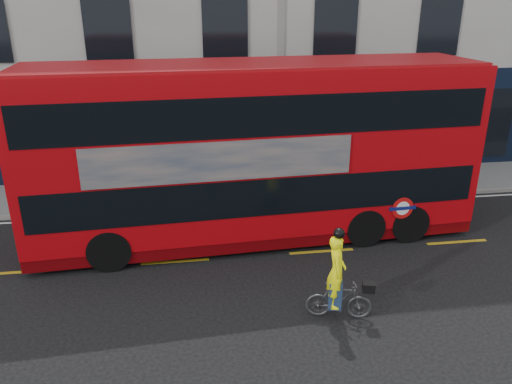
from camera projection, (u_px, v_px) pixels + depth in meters
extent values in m
plane|color=black|center=(337.00, 280.00, 12.40)|extent=(120.00, 120.00, 0.00)
cube|color=gray|center=(286.00, 186.00, 18.37)|extent=(60.00, 3.00, 0.12)
cube|color=gray|center=(294.00, 202.00, 16.99)|extent=(60.00, 0.12, 0.13)
cube|color=black|center=(279.00, 125.00, 19.03)|extent=(50.00, 0.08, 4.00)
cube|color=silver|center=(296.00, 207.00, 16.73)|extent=(58.00, 0.10, 0.01)
cube|color=#B3070D|center=(254.00, 146.00, 13.78)|extent=(12.42, 3.49, 4.41)
cube|color=#590306|center=(254.00, 224.00, 14.65)|extent=(12.42, 3.43, 0.33)
cube|color=black|center=(254.00, 180.00, 14.14)|extent=(11.93, 3.50, 1.00)
cube|color=black|center=(254.00, 105.00, 13.37)|extent=(11.93, 3.50, 1.00)
cube|color=maroon|center=(254.00, 64.00, 12.98)|extent=(12.17, 3.36, 0.09)
cube|color=black|center=(451.00, 166.00, 15.28)|extent=(0.18, 2.51, 1.00)
cube|color=black|center=(461.00, 97.00, 14.51)|extent=(0.18, 2.51, 1.00)
cube|color=black|center=(23.00, 196.00, 13.00)|extent=(0.18, 2.51, 1.00)
cube|color=gray|center=(221.00, 161.00, 12.25)|extent=(6.69, 0.42, 1.00)
cylinder|color=red|center=(403.00, 208.00, 13.78)|extent=(0.63, 0.06, 0.63)
cylinder|color=white|center=(403.00, 208.00, 13.78)|extent=(0.40, 0.04, 0.40)
cube|color=#0C1459|center=(403.00, 208.00, 13.77)|extent=(0.78, 0.06, 0.10)
cylinder|color=black|center=(389.00, 206.00, 15.35)|extent=(1.28, 2.90, 1.12)
cylinder|color=black|center=(348.00, 210.00, 15.10)|extent=(1.28, 2.90, 1.12)
cylinder|color=black|center=(112.00, 229.00, 13.82)|extent=(1.28, 2.90, 1.12)
imported|color=#424447|center=(339.00, 300.00, 10.79)|extent=(1.50, 0.74, 0.87)
imported|color=#FEFF08|center=(337.00, 271.00, 10.54)|extent=(0.52, 0.67, 1.64)
cube|color=black|center=(369.00, 287.00, 10.60)|extent=(0.30, 0.26, 0.20)
cube|color=navy|center=(335.00, 293.00, 10.74)|extent=(0.35, 0.41, 0.64)
sphere|color=black|center=(339.00, 233.00, 10.22)|extent=(0.24, 0.24, 0.24)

